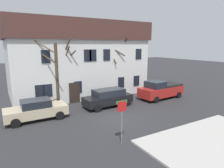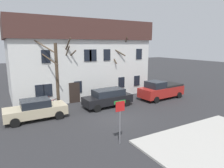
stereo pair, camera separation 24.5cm
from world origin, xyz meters
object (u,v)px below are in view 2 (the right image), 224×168
object	(u,v)px
building_main	(77,58)
street_sign_pole	(120,114)
car_beige_sedan	(36,109)
tree_bare_near	(45,67)
bicycle_leaning	(51,103)
car_black_wagon	(108,98)
tree_bare_mid	(58,70)
tree_bare_far	(116,67)
pickup_truck_red	(161,90)

from	to	relation	value
building_main	street_sign_pole	xyz separation A→B (m)	(-2.49, -14.10, -2.42)
building_main	car_beige_sedan	xyz separation A→B (m)	(-6.18, -7.37, -3.49)
car_beige_sedan	tree_bare_near	bearing A→B (deg)	66.53
car_beige_sedan	bicycle_leaning	bearing A→B (deg)	57.88
building_main	bicycle_leaning	size ratio (longest dim) A/B	9.01
building_main	car_black_wagon	distance (m)	8.00
car_beige_sedan	bicycle_leaning	size ratio (longest dim) A/B	2.69
tree_bare_mid	car_beige_sedan	world-z (taller)	tree_bare_mid
building_main	car_beige_sedan	bearing A→B (deg)	-130.00
car_beige_sedan	car_black_wagon	xyz separation A→B (m)	(6.60, 0.15, 0.06)
tree_bare_mid	car_beige_sedan	distance (m)	4.93
tree_bare_near	tree_bare_mid	xyz separation A→B (m)	(1.02, -0.83, -0.30)
tree_bare_near	street_sign_pole	xyz separation A→B (m)	(1.97, -10.70, -1.85)
tree_bare_near	street_sign_pole	bearing A→B (deg)	-79.55
bicycle_leaning	tree_bare_mid	bearing A→B (deg)	16.71
tree_bare_near	car_beige_sedan	xyz separation A→B (m)	(-1.72, -3.97, -2.92)
building_main	car_black_wagon	bearing A→B (deg)	-86.68
tree_bare_mid	car_black_wagon	xyz separation A→B (m)	(3.86, -2.99, -2.56)
car_black_wagon	street_sign_pole	size ratio (longest dim) A/B	1.79
building_main	tree_bare_far	size ratio (longest dim) A/B	2.34
building_main	pickup_truck_red	bearing A→B (deg)	-47.43
tree_bare_mid	street_sign_pole	size ratio (longest dim) A/B	2.43
car_black_wagon	tree_bare_mid	bearing A→B (deg)	142.21
car_black_wagon	pickup_truck_red	distance (m)	6.50
building_main	tree_bare_mid	bearing A→B (deg)	-129.14
tree_bare_near	car_beige_sedan	world-z (taller)	tree_bare_near
building_main	tree_bare_far	bearing A→B (deg)	-45.61
tree_bare_far	street_sign_pole	size ratio (longest dim) A/B	2.51
tree_bare_mid	bicycle_leaning	bearing A→B (deg)	-163.29
car_black_wagon	bicycle_leaning	bearing A→B (deg)	150.62
building_main	pickup_truck_red	distance (m)	10.75
tree_bare_near	pickup_truck_red	world-z (taller)	tree_bare_near
street_sign_pole	tree_bare_far	bearing A→B (deg)	60.42
street_sign_pole	car_black_wagon	bearing A→B (deg)	67.10
tree_bare_near	street_sign_pole	distance (m)	11.04
car_black_wagon	street_sign_pole	world-z (taller)	street_sign_pole
tree_bare_mid	building_main	bearing A→B (deg)	50.86
building_main	tree_bare_near	size ratio (longest dim) A/B	2.34
tree_bare_mid	pickup_truck_red	xyz separation A→B (m)	(10.35, -3.30, -2.47)
tree_bare_far	car_black_wagon	distance (m)	5.34
building_main	bicycle_leaning	xyz separation A→B (m)	(-4.39, -4.51, -3.95)
car_beige_sedan	car_black_wagon	world-z (taller)	car_black_wagon
pickup_truck_red	building_main	bearing A→B (deg)	132.57
tree_bare_mid	car_beige_sedan	xyz separation A→B (m)	(-2.74, -3.14, -2.62)
tree_bare_far	bicycle_leaning	world-z (taller)	tree_bare_far
car_beige_sedan	pickup_truck_red	bearing A→B (deg)	-0.69
bicycle_leaning	pickup_truck_red	bearing A→B (deg)	-14.93
car_black_wagon	car_beige_sedan	bearing A→B (deg)	-178.71
tree_bare_mid	street_sign_pole	distance (m)	10.04
car_beige_sedan	street_sign_pole	world-z (taller)	street_sign_pole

